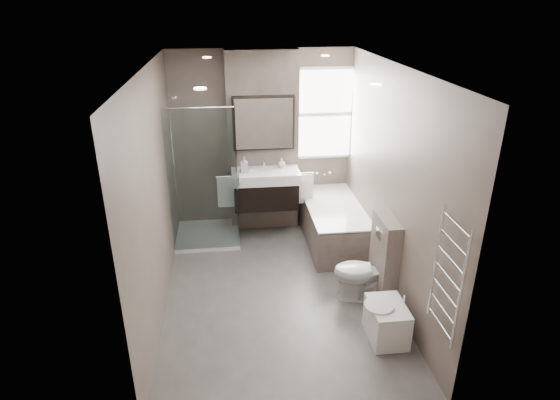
{
  "coord_description": "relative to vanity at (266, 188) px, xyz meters",
  "views": [
    {
      "loc": [
        -0.51,
        -4.7,
        3.25
      ],
      "look_at": [
        0.06,
        0.15,
        1.11
      ],
      "focal_mm": 30.0,
      "sensor_mm": 36.0,
      "label": 1
    }
  ],
  "objects": [
    {
      "name": "room",
      "position": [
        0.0,
        -1.43,
        0.56
      ],
      "size": [
        2.7,
        3.9,
        2.7
      ],
      "color": "#56524F",
      "rests_on": "ground"
    },
    {
      "name": "vanity_pier",
      "position": [
        0.0,
        0.35,
        0.56
      ],
      "size": [
        1.0,
        0.25,
        2.6
      ],
      "primitive_type": "cube",
      "color": "#665950",
      "rests_on": "ground"
    },
    {
      "name": "vanity",
      "position": [
        0.0,
        0.0,
        0.0
      ],
      "size": [
        0.95,
        0.47,
        0.66
      ],
      "color": "black",
      "rests_on": "vanity_pier"
    },
    {
      "name": "mirror_cabinet",
      "position": [
        0.0,
        0.19,
        0.89
      ],
      "size": [
        0.86,
        0.08,
        0.76
      ],
      "color": "black",
      "rests_on": "vanity_pier"
    },
    {
      "name": "towel_left",
      "position": [
        -0.56,
        -0.02,
        -0.02
      ],
      "size": [
        0.24,
        0.06,
        0.44
      ],
      "primitive_type": "cube",
      "color": "white",
      "rests_on": "vanity_pier"
    },
    {
      "name": "towel_right",
      "position": [
        0.56,
        -0.02,
        -0.02
      ],
      "size": [
        0.24,
        0.06,
        0.44
      ],
      "primitive_type": "cube",
      "color": "white",
      "rests_on": "vanity_pier"
    },
    {
      "name": "shower_enclosure",
      "position": [
        -0.75,
        -0.08,
        -0.25
      ],
      "size": [
        0.9,
        0.9,
        2.0
      ],
      "color": "white",
      "rests_on": "ground"
    },
    {
      "name": "bathtub",
      "position": [
        0.92,
        -0.33,
        -0.43
      ],
      "size": [
        0.75,
        1.6,
        0.57
      ],
      "color": "#665950",
      "rests_on": "ground"
    },
    {
      "name": "window",
      "position": [
        0.9,
        0.45,
        0.93
      ],
      "size": [
        0.98,
        0.06,
        1.33
      ],
      "color": "white",
      "rests_on": "room"
    },
    {
      "name": "toilet",
      "position": [
        0.97,
        -1.7,
        -0.4
      ],
      "size": [
        0.72,
        0.48,
        0.69
      ],
      "primitive_type": "imported",
      "rotation": [
        0.0,
        0.0,
        -1.72
      ],
      "color": "white",
      "rests_on": "ground"
    },
    {
      "name": "cistern_box",
      "position": [
        1.21,
        -1.68,
        -0.24
      ],
      "size": [
        0.19,
        0.55,
        1.0
      ],
      "color": "#665950",
      "rests_on": "ground"
    },
    {
      "name": "bidet",
      "position": [
        1.01,
        -2.41,
        -0.53
      ],
      "size": [
        0.43,
        0.49,
        0.51
      ],
      "color": "white",
      "rests_on": "ground"
    },
    {
      "name": "towel_radiator",
      "position": [
        1.25,
        -3.03,
        0.38
      ],
      "size": [
        0.03,
        0.49,
        1.1
      ],
      "color": "silver",
      "rests_on": "room"
    },
    {
      "name": "soap_bottle_a",
      "position": [
        -0.29,
        0.01,
        0.37
      ],
      "size": [
        0.09,
        0.1,
        0.21
      ],
      "primitive_type": "imported",
      "color": "white",
      "rests_on": "vanity"
    },
    {
      "name": "soap_bottle_b",
      "position": [
        0.24,
        0.12,
        0.33
      ],
      "size": [
        0.11,
        0.11,
        0.14
      ],
      "primitive_type": "imported",
      "color": "white",
      "rests_on": "vanity"
    }
  ]
}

